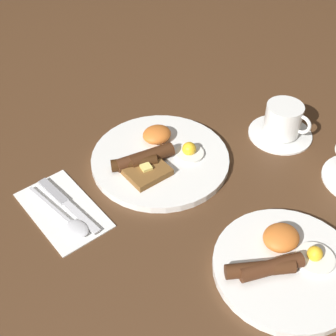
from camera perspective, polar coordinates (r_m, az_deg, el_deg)
The scene contains 7 objects.
ground_plane at distance 0.98m, azimuth -0.95°, elevation 0.73°, with size 3.00×3.00×0.00m, color #4C301C.
breakfast_plate_near at distance 0.98m, azimuth -1.23°, elevation 1.22°, with size 0.29×0.29×0.04m.
breakfast_plate_far at distance 0.82m, azimuth 14.09°, elevation -11.26°, with size 0.25×0.25×0.04m.
teacup_near at distance 1.06m, azimuth 13.82°, elevation 5.38°, with size 0.14×0.14×0.08m.
napkin at distance 0.91m, azimuth -12.69°, elevation -4.97°, with size 0.11×0.19×0.01m, color white.
knife at distance 0.92m, azimuth -12.46°, elevation -4.07°, with size 0.03×0.18×0.01m.
spoon at distance 0.88m, azimuth -11.70°, elevation -6.59°, with size 0.04×0.18×0.01m.
Camera 1 is at (0.44, 0.58, 0.66)m, focal length 50.00 mm.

